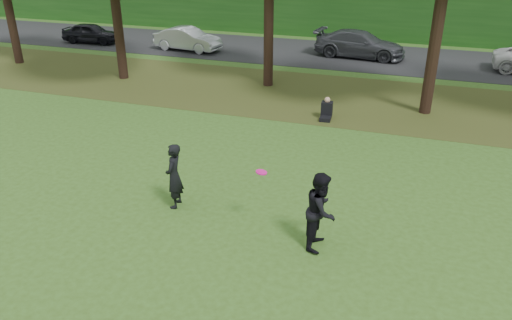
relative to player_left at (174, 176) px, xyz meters
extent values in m
plane|color=#345119|center=(1.95, -2.59, -0.87)|extent=(120.00, 120.00, 0.00)
cube|color=#433C18|center=(1.95, 10.41, -0.87)|extent=(60.00, 7.00, 0.01)
cube|color=black|center=(1.95, 18.41, -0.86)|extent=(70.00, 7.00, 0.02)
imported|color=black|center=(0.00, 0.00, 0.00)|extent=(0.51, 0.69, 1.74)
imported|color=black|center=(3.94, -0.55, 0.05)|extent=(0.72, 0.91, 1.84)
imported|color=black|center=(-14.41, 16.62, -0.24)|extent=(3.69, 1.73, 1.22)
imported|color=#B2B4BA|center=(-7.73, 16.65, -0.19)|extent=(4.14, 1.81, 1.32)
imported|color=#3E3F46|center=(2.12, 18.21, -0.13)|extent=(5.16, 2.49, 1.45)
cylinder|color=#E7138B|center=(2.42, -0.21, 0.60)|extent=(0.31, 0.31, 0.08)
cube|color=black|center=(2.41, 7.59, -0.79)|extent=(0.44, 0.59, 0.16)
cube|color=black|center=(2.39, 7.87, -0.51)|extent=(0.44, 0.37, 0.56)
sphere|color=tan|center=(2.39, 7.87, -0.15)|extent=(0.22, 0.22, 0.22)
cylinder|color=black|center=(-15.05, 11.01, 1.27)|extent=(0.44, 0.44, 4.28)
cylinder|color=black|center=(-8.05, 10.21, 1.67)|extent=(0.44, 0.44, 5.08)
cylinder|color=black|center=(-1.05, 11.31, 1.19)|extent=(0.44, 0.44, 4.12)
cylinder|color=black|center=(5.95, 9.71, 1.44)|extent=(0.44, 0.44, 4.62)
camera|label=1|loc=(5.65, -10.08, 5.76)|focal=35.00mm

